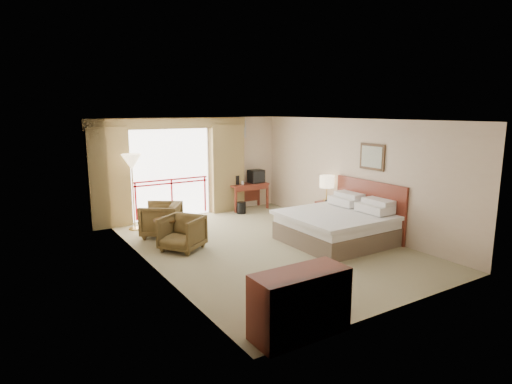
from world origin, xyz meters
TOP-DOWN VIEW (x-y plane):
  - floor at (0.00, 0.00)m, footprint 7.00×7.00m
  - ceiling at (0.00, 0.00)m, footprint 7.00×7.00m
  - wall_back at (0.00, 3.50)m, footprint 5.00×0.00m
  - wall_front at (0.00, -3.50)m, footprint 5.00×0.00m
  - wall_left at (-2.50, 0.00)m, footprint 0.00×7.00m
  - wall_right at (2.50, 0.00)m, footprint 0.00×7.00m
  - balcony_door at (-0.80, 3.48)m, footprint 2.40×0.00m
  - balcony_railing at (-0.80, 3.46)m, footprint 2.09×0.03m
  - curtain_left at (-2.45, 3.35)m, footprint 1.00×0.26m
  - curtain_right at (0.85, 3.35)m, footprint 1.00×0.26m
  - valance at (-0.80, 3.38)m, footprint 4.40×0.22m
  - hvac_vent at (1.30, 3.47)m, footprint 0.50×0.04m
  - bed at (1.50, -0.60)m, footprint 2.13×2.06m
  - headboard at (2.46, -0.60)m, footprint 0.06×2.10m
  - framed_art at (2.47, -0.60)m, footprint 0.04×0.72m
  - nightstand at (2.24, 0.59)m, footprint 0.44×0.52m
  - table_lamp at (2.24, 0.64)m, footprint 0.37×0.37m
  - phone at (2.19, 0.44)m, footprint 0.21×0.17m
  - desk at (1.47, 3.29)m, footprint 1.17×0.57m
  - tv at (1.77, 3.23)m, footprint 0.43×0.34m
  - coffee_maker at (1.12, 3.24)m, footprint 0.15×0.15m
  - cup at (1.27, 3.19)m, footprint 0.07×0.07m
  - wastebasket at (1.03, 2.85)m, footprint 0.27×0.27m
  - armchair_far at (-1.67, 1.92)m, footprint 1.19×1.18m
  - armchair_near at (-1.64, 0.72)m, footprint 1.10×1.10m
  - side_table at (-1.80, 1.26)m, footprint 0.52×0.52m
  - book at (-1.80, 1.26)m, footprint 0.28×0.29m
  - floor_lamp at (-2.02, 2.83)m, footprint 0.47×0.47m
  - dresser at (-1.69, -3.34)m, footprint 1.31×0.56m

SIDE VIEW (x-z plane):
  - floor at x=0.00m, z-range 0.00..0.00m
  - armchair_far at x=-1.67m, z-range -0.39..0.39m
  - armchair_near at x=-1.64m, z-range -0.36..0.36m
  - wastebasket at x=1.03m, z-range 0.00..0.32m
  - nightstand at x=2.24m, z-range 0.00..0.61m
  - bed at x=1.50m, z-range -0.11..0.86m
  - side_table at x=-1.80m, z-range 0.11..0.67m
  - dresser at x=-1.69m, z-range 0.00..0.87m
  - book at x=-1.80m, z-range 0.56..0.58m
  - desk at x=1.47m, z-range 0.21..0.98m
  - headboard at x=2.46m, z-range 0.00..1.30m
  - phone at x=2.19m, z-range 0.61..0.69m
  - balcony_railing at x=-0.80m, z-range 0.30..1.32m
  - cup at x=1.27m, z-range 0.76..0.87m
  - coffee_maker at x=1.12m, z-range 0.76..1.03m
  - tv at x=1.77m, z-range 0.76..1.15m
  - table_lamp at x=2.24m, z-range 0.79..1.43m
  - balcony_door at x=-0.80m, z-range 0.00..2.40m
  - curtain_left at x=-2.45m, z-range 0.00..2.50m
  - curtain_right at x=0.85m, z-range 0.00..2.50m
  - wall_left at x=-2.50m, z-range -2.15..4.85m
  - wall_right at x=2.50m, z-range -2.15..4.85m
  - wall_back at x=0.00m, z-range -1.15..3.85m
  - wall_front at x=0.00m, z-range -1.15..3.85m
  - floor_lamp at x=-2.02m, z-range 0.67..2.53m
  - framed_art at x=2.47m, z-range 1.55..2.15m
  - hvac_vent at x=1.30m, z-range 2.10..2.60m
  - valance at x=-0.80m, z-range 2.41..2.69m
  - ceiling at x=0.00m, z-range 2.70..2.70m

